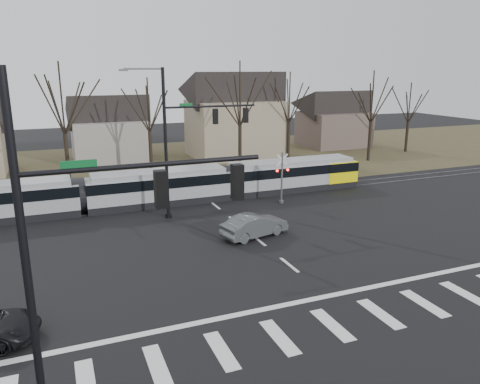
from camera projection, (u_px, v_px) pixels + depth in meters
name	position (u px, v px, depth m)	size (l,w,h in m)	color
ground	(308.00, 280.00, 23.07)	(140.00, 140.00, 0.00)	black
grass_verge	(162.00, 163.00, 51.74)	(140.00, 28.00, 0.01)	#38331E
crosswalk	(357.00, 319.00, 19.48)	(27.00, 2.60, 0.01)	silver
stop_line	(328.00, 296.00, 21.45)	(28.00, 0.35, 0.01)	silver
lane_dashes	(207.00, 199.00, 37.40)	(0.18, 30.00, 0.01)	silver
rail_pair	(208.00, 199.00, 37.22)	(90.00, 1.52, 0.06)	#59595E
tram	(158.00, 186.00, 35.61)	(34.90, 2.59, 2.65)	gray
sedan	(255.00, 225.00, 28.92)	(4.58, 2.55, 1.43)	#484C4F
signal_pole_near_left	(89.00, 240.00, 12.46)	(9.28, 0.44, 10.20)	black
signal_pole_far	(188.00, 135.00, 31.94)	(9.28, 0.44, 10.20)	black
rail_crossing_signal	(282.00, 179.00, 35.86)	(1.08, 0.36, 4.00)	#59595B
tree_row	(194.00, 122.00, 45.81)	(59.20, 7.20, 10.00)	black
house_b	(109.00, 125.00, 52.50)	(8.64, 7.56, 7.65)	gray
house_c	(234.00, 112.00, 54.56)	(10.80, 8.64, 10.10)	gray
house_d	(334.00, 116.00, 62.11)	(8.64, 7.56, 7.65)	brown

